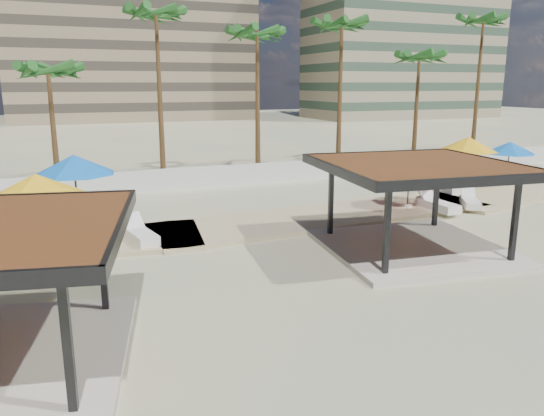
{
  "coord_description": "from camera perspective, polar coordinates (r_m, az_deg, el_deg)",
  "views": [
    {
      "loc": [
        -9.08,
        -13.2,
        5.83
      ],
      "look_at": [
        -1.88,
        4.21,
        1.4
      ],
      "focal_mm": 35.0,
      "sensor_mm": 36.0,
      "label": 1
    }
  ],
  "objects": [
    {
      "name": "umbrella_e",
      "position": [
        30.7,
        20.36,
        6.44
      ],
      "size": [
        3.72,
        3.72,
        2.86
      ],
      "rotation": [
        0.0,
        0.0,
        -0.18
      ],
      "color": "beige",
      "rests_on": "promenade"
    },
    {
      "name": "ground",
      "position": [
        17.05,
        11.42,
        -7.04
      ],
      "size": [
        200.0,
        200.0,
        0.0
      ],
      "primitive_type": "plane",
      "color": "#CFBF89",
      "rests_on": "ground"
    },
    {
      "name": "building_east",
      "position": [
        98.29,
        14.05,
        19.55
      ],
      "size": [
        32.0,
        15.0,
        36.4
      ],
      "color": "gray",
      "rests_on": "ground"
    },
    {
      "name": "palm_d",
      "position": [
        32.86,
        -12.35,
        19.08
      ],
      "size": [
        3.0,
        3.0,
        10.59
      ],
      "color": "brown",
      "rests_on": "ground"
    },
    {
      "name": "palm_f",
      "position": [
        36.73,
        7.52,
        18.33
      ],
      "size": [
        3.0,
        3.0,
        10.4
      ],
      "color": "brown",
      "rests_on": "ground"
    },
    {
      "name": "promenade",
      "position": [
        24.32,
        5.36,
        -0.55
      ],
      "size": [
        44.45,
        7.97,
        0.24
      ],
      "color": "#C6B284",
      "rests_on": "ground"
    },
    {
      "name": "building_mid",
      "position": [
        92.52,
        -14.99,
        18.05
      ],
      "size": [
        38.0,
        16.0,
        30.4
      ],
      "color": "#847259",
      "rests_on": "ground"
    },
    {
      "name": "umbrella_f",
      "position": [
        22.63,
        -20.52,
        4.36
      ],
      "size": [
        4.01,
        4.01,
        2.89
      ],
      "rotation": [
        0.0,
        0.0,
        0.27
      ],
      "color": "beige",
      "rests_on": "promenade"
    },
    {
      "name": "umbrella_d",
      "position": [
        32.8,
        24.21,
        5.92
      ],
      "size": [
        3.46,
        3.46,
        2.48
      ],
      "rotation": [
        0.0,
        0.0,
        0.29
      ],
      "color": "beige",
      "rests_on": "promenade"
    },
    {
      "name": "palm_g",
      "position": [
        39.6,
        15.55,
        14.95
      ],
      "size": [
        3.0,
        3.0,
        8.45
      ],
      "color": "brown",
      "rests_on": "ground"
    },
    {
      "name": "palm_e",
      "position": [
        33.93,
        -1.61,
        17.63
      ],
      "size": [
        3.0,
        3.0,
        9.62
      ],
      "color": "brown",
      "rests_on": "ground"
    },
    {
      "name": "umbrella_b",
      "position": [
        19.29,
        -24.03,
        2.26
      ],
      "size": [
        3.79,
        3.79,
        2.75
      ],
      "rotation": [
        0.0,
        0.0,
        0.26
      ],
      "color": "beige",
      "rests_on": "promenade"
    },
    {
      "name": "lounger_b",
      "position": [
        26.79,
        20.54,
        0.62
      ],
      "size": [
        1.67,
        2.1,
        0.78
      ],
      "rotation": [
        0.0,
        0.0,
        1.0
      ],
      "color": "white",
      "rests_on": "promenade"
    },
    {
      "name": "lounger_d",
      "position": [
        30.15,
        18.03,
        2.18
      ],
      "size": [
        0.83,
        2.29,
        0.86
      ],
      "rotation": [
        0.0,
        0.0,
        1.53
      ],
      "color": "white",
      "rests_on": "promenade"
    },
    {
      "name": "umbrella_c",
      "position": [
        25.42,
        14.59,
        4.42
      ],
      "size": [
        2.97,
        2.97,
        2.26
      ],
      "rotation": [
        0.0,
        0.0,
        0.19
      ],
      "color": "beige",
      "rests_on": "promenade"
    },
    {
      "name": "palm_c",
      "position": [
        31.3,
        -22.93,
        13.04
      ],
      "size": [
        3.0,
        3.0,
        7.33
      ],
      "color": "brown",
      "rests_on": "ground"
    },
    {
      "name": "lounger_a",
      "position": [
        20.18,
        -13.99,
        -2.82
      ],
      "size": [
        1.1,
        2.34,
        0.85
      ],
      "rotation": [
        0.0,
        0.0,
        1.74
      ],
      "color": "white",
      "rests_on": "promenade"
    },
    {
      "name": "palm_h",
      "position": [
        44.11,
        21.75,
        17.67
      ],
      "size": [
        3.0,
        3.0,
        11.22
      ],
      "color": "brown",
      "rests_on": "ground"
    },
    {
      "name": "lounger_c",
      "position": [
        25.54,
        17.33,
        0.34
      ],
      "size": [
        0.81,
        2.4,
        0.91
      ],
      "rotation": [
        0.0,
        0.0,
        1.58
      ],
      "color": "white",
      "rests_on": "promenade"
    },
    {
      "name": "pavilion_central",
      "position": [
        19.24,
        15.22,
        1.01
      ],
      "size": [
        7.04,
        7.04,
        3.2
      ],
      "rotation": [
        0.0,
        0.0,
        -0.12
      ],
      "color": "beige",
      "rests_on": "ground"
    },
    {
      "name": "boundary_wall",
      "position": [
        31.02,
        -5.12,
        3.48
      ],
      "size": [
        56.0,
        0.3,
        1.2
      ],
      "primitive_type": "cube",
      "color": "silver",
      "rests_on": "ground"
    }
  ]
}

